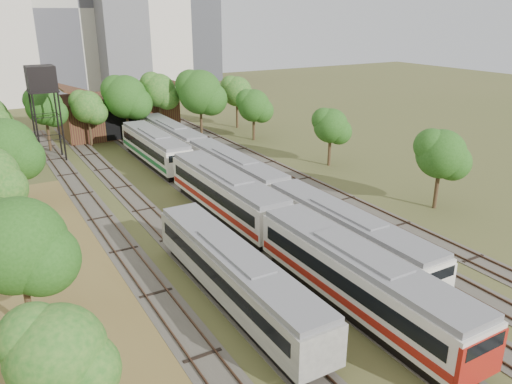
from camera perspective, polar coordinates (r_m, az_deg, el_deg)
ground at (r=32.00m, az=17.06°, el=-13.86°), size 240.00×240.00×0.00m
dry_grass_patch at (r=30.72m, az=-20.73°, el=-15.85°), size 14.00×60.00×0.04m
tracks at (r=49.83m, az=-4.70°, el=-0.45°), size 24.60×80.00×0.19m
railcar_red_set at (r=37.18m, az=2.76°, el=-4.24°), size 3.24×34.58×4.01m
railcar_green_set at (r=51.00m, az=-2.44°, el=2.30°), size 2.91×52.07×3.59m
railcar_rear at (r=60.66m, az=-11.46°, el=4.93°), size 3.13×16.08×3.88m
old_grey_coach at (r=31.37m, az=-2.46°, el=-9.43°), size 2.90×18.00×3.58m
water_tower at (r=65.32m, az=-23.33°, el=11.56°), size 3.30×3.30×11.39m
rail_pile_far at (r=42.66m, az=15.86°, el=-4.66°), size 0.52×8.27×0.27m
maintenance_shed at (r=79.07m, az=-15.60°, el=8.69°), size 16.45×11.55×7.58m
tree_band_far at (r=71.63m, az=-14.42°, el=10.23°), size 39.83×11.14×9.78m
tree_band_right at (r=58.91m, az=8.09°, el=7.63°), size 5.84×35.96×7.47m
tower_centre at (r=119.42m, az=-20.56°, el=19.07°), size 20.00×18.00×36.00m
tower_far_right at (r=138.52m, az=-7.46°, el=18.39°), size 12.00×12.00×28.00m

